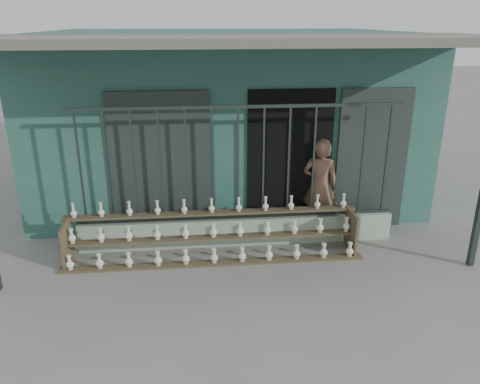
{
  "coord_description": "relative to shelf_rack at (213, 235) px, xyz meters",
  "views": [
    {
      "loc": [
        -0.65,
        -5.51,
        3.42
      ],
      "look_at": [
        0.0,
        1.0,
        1.0
      ],
      "focal_mm": 35.0,
      "sensor_mm": 36.0,
      "label": 1
    }
  ],
  "objects": [
    {
      "name": "security_fence",
      "position": [
        0.42,
        0.41,
        0.99
      ],
      "size": [
        5.0,
        0.04,
        1.8
      ],
      "color": "#283330",
      "rests_on": "parapet_wall"
    },
    {
      "name": "elderly_woman",
      "position": [
        1.83,
        0.77,
        0.45
      ],
      "size": [
        0.7,
        0.59,
        1.62
      ],
      "primitive_type": "imported",
      "rotation": [
        0.0,
        0.0,
        2.75
      ],
      "color": "brown",
      "rests_on": "ground"
    },
    {
      "name": "workshop_building",
      "position": [
        0.43,
        3.34,
        1.26
      ],
      "size": [
        7.4,
        6.6,
        3.21
      ],
      "color": "#29564A",
      "rests_on": "ground"
    },
    {
      "name": "shelf_rack",
      "position": [
        0.0,
        0.0,
        0.0
      ],
      "size": [
        4.5,
        0.68,
        0.85
      ],
      "color": "brown",
      "rests_on": "ground"
    },
    {
      "name": "ground",
      "position": [
        0.42,
        -0.89,
        -0.36
      ],
      "size": [
        60.0,
        60.0,
        0.0
      ],
      "primitive_type": "plane",
      "color": "slate"
    },
    {
      "name": "parapet_wall",
      "position": [
        0.42,
        0.41,
        -0.13
      ],
      "size": [
        5.0,
        0.2,
        0.45
      ],
      "primitive_type": "cube",
      "color": "#96AE95",
      "rests_on": "ground"
    }
  ]
}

